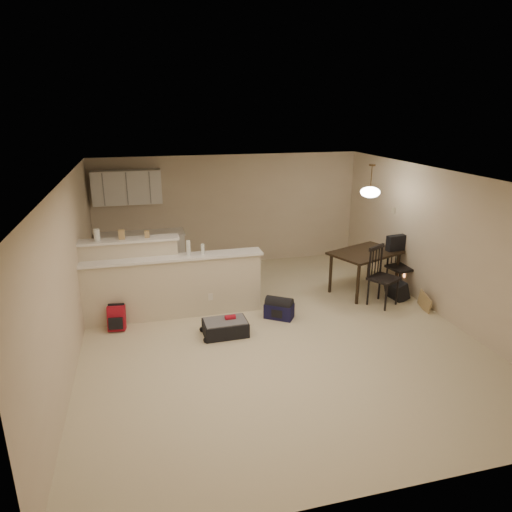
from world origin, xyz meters
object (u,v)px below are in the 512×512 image
object	(u,v)px
red_backpack	(117,318)
navy_duffel	(279,311)
dining_chair_far	(402,266)
suitcase	(225,328)
pendant_lamp	(370,192)
dining_table	(365,257)
dining_chair_near	(384,277)
black_daypack	(397,290)

from	to	relation	value
red_backpack	navy_duffel	bearing A→B (deg)	2.43
dining_chair_far	red_backpack	bearing A→B (deg)	173.63
suitcase	pendant_lamp	bearing A→B (deg)	19.44
pendant_lamp	suitcase	xyz separation A→B (m)	(-2.99, -1.13, -1.87)
navy_duffel	dining_chair_far	bearing A→B (deg)	45.25
dining_table	navy_duffel	world-z (taller)	dining_table
pendant_lamp	suitcase	distance (m)	3.70
dining_table	dining_chair_near	size ratio (longest dim) A/B	1.40
suitcase	navy_duffel	xyz separation A→B (m)	(1.02, 0.38, 0.01)
suitcase	red_backpack	size ratio (longest dim) A/B	1.69
black_daypack	pendant_lamp	bearing A→B (deg)	32.22
dining_chair_far	suitcase	size ratio (longest dim) A/B	1.58
dining_chair_near	dining_chair_far	distance (m)	0.78
suitcase	black_daypack	world-z (taller)	black_daypack
black_daypack	dining_table	bearing A→B (deg)	32.22
pendant_lamp	navy_duffel	xyz separation A→B (m)	(-1.97, -0.75, -1.86)
red_backpack	dining_chair_far	bearing A→B (deg)	10.41
dining_chair_far	red_backpack	distance (m)	5.37
navy_duffel	red_backpack	bearing A→B (deg)	-150.76
black_daypack	red_backpack	bearing A→B (deg)	81.38
dining_table	black_daypack	size ratio (longest dim) A/B	4.03
pendant_lamp	black_daypack	world-z (taller)	pendant_lamp
red_backpack	navy_duffel	distance (m)	2.71
dining_table	dining_chair_far	xyz separation A→B (m)	(0.67, -0.24, -0.17)
pendant_lamp	dining_chair_near	size ratio (longest dim) A/B	0.56
dining_chair_near	navy_duffel	size ratio (longest dim) A/B	2.27
dining_chair_near	navy_duffel	bearing A→B (deg)	151.52
dining_table	pendant_lamp	world-z (taller)	pendant_lamp
dining_table	suitcase	distance (m)	3.25
dining_table	dining_chair_near	distance (m)	0.71
pendant_lamp	dining_chair_far	xyz separation A→B (m)	(0.67, -0.24, -1.44)
dining_chair_far	pendant_lamp	bearing A→B (deg)	150.95
navy_duffel	black_daypack	xyz separation A→B (m)	(2.41, 0.24, 0.04)
dining_table	dining_chair_far	size ratio (longest dim) A/B	1.41
suitcase	red_backpack	distance (m)	1.80
dining_table	dining_chair_far	distance (m)	0.74
dining_chair_near	dining_chair_far	size ratio (longest dim) A/B	1.00
red_backpack	navy_duffel	xyz separation A→B (m)	(2.70, -0.24, -0.07)
suitcase	dining_chair_far	bearing A→B (deg)	12.34
suitcase	navy_duffel	size ratio (longest dim) A/B	1.44
dining_chair_near	dining_chair_far	xyz separation A→B (m)	(0.64, 0.45, -0.00)
dining_chair_far	red_backpack	size ratio (longest dim) A/B	2.67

